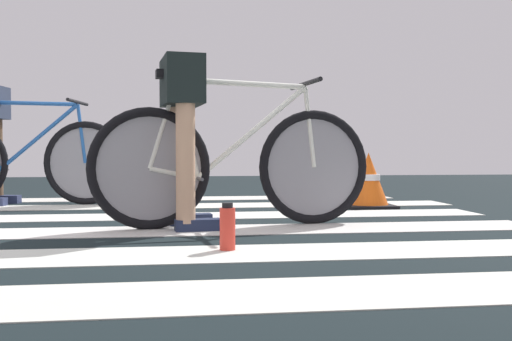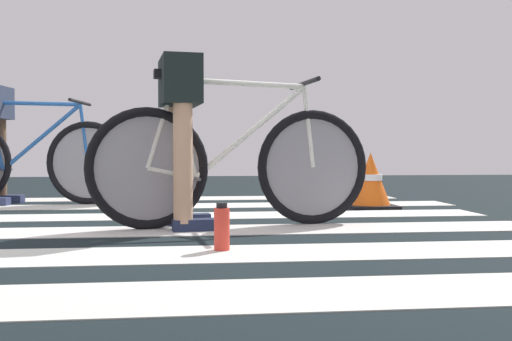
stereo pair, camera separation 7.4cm
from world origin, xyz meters
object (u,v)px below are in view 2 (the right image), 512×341
cyclist_1_of_2 (181,118)px  water_bottle (222,228)px  bicycle_2_of_2 (29,160)px  traffic_cone (370,182)px  bicycle_1_of_2 (232,163)px

cyclist_1_of_2 → water_bottle: (0.20, -0.80, -0.55)m
bicycle_2_of_2 → water_bottle: 2.96m
bicycle_2_of_2 → traffic_cone: bicycle_2_of_2 is taller
cyclist_1_of_2 → bicycle_2_of_2: 2.19m
bicycle_2_of_2 → water_bottle: (1.53, -2.52, -0.28)m
water_bottle → traffic_cone: bearing=55.8°
cyclist_1_of_2 → bicycle_2_of_2: cyclist_1_of_2 is taller
bicycle_1_of_2 → water_bottle: 0.89m
bicycle_1_of_2 → bicycle_2_of_2: (-1.64, 1.68, 0.00)m
water_bottle → bicycle_1_of_2: bearing=82.7°
bicycle_2_of_2 → cyclist_1_of_2: bearing=-44.3°
water_bottle → bicycle_2_of_2: bearing=121.3°
cyclist_1_of_2 → bicycle_1_of_2: bearing=-0.0°
bicycle_1_of_2 → cyclist_1_of_2: cyclist_1_of_2 is taller
cyclist_1_of_2 → traffic_cone: cyclist_1_of_2 is taller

